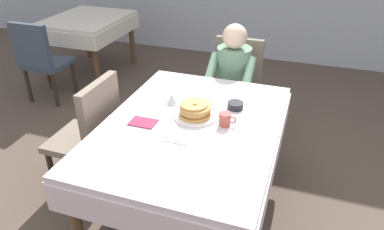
{
  "coord_description": "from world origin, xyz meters",
  "views": [
    {
      "loc": [
        0.65,
        -1.88,
        1.93
      ],
      "look_at": [
        -0.0,
        0.03,
        0.79
      ],
      "focal_mm": 33.83,
      "sensor_mm": 36.0,
      "label": 1
    }
  ],
  "objects_px": {
    "fork_left_of_plate": "(167,114)",
    "dining_table_main": "(191,135)",
    "background_chair_empty": "(40,58)",
    "cup_coffee": "(225,119)",
    "plate_breakfast": "(195,116)",
    "background_table_far": "(88,26)",
    "diner_person": "(232,75)",
    "spoon_near_edge": "(175,142)",
    "chair_left_side": "(92,131)",
    "breakfast_stack": "(195,110)",
    "chair_diner": "(235,83)",
    "syrup_pitcher": "(172,99)",
    "knife_right_of_plate": "(222,123)",
    "bowl_butter": "(235,105)"
  },
  "relations": [
    {
      "from": "breakfast_stack",
      "to": "background_table_far",
      "type": "bearing_deg",
      "value": 137.09
    },
    {
      "from": "chair_diner",
      "to": "diner_person",
      "type": "relative_size",
      "value": 0.83
    },
    {
      "from": "dining_table_main",
      "to": "chair_left_side",
      "type": "xyz_separation_m",
      "value": [
        -0.77,
        0.0,
        -0.12
      ]
    },
    {
      "from": "diner_person",
      "to": "syrup_pitcher",
      "type": "bearing_deg",
      "value": 72.73
    },
    {
      "from": "chair_left_side",
      "to": "spoon_near_edge",
      "type": "xyz_separation_m",
      "value": [
        0.75,
        -0.24,
        0.21
      ]
    },
    {
      "from": "knife_right_of_plate",
      "to": "background_chair_empty",
      "type": "bearing_deg",
      "value": 59.61
    },
    {
      "from": "dining_table_main",
      "to": "plate_breakfast",
      "type": "bearing_deg",
      "value": 92.78
    },
    {
      "from": "cup_coffee",
      "to": "chair_left_side",
      "type": "bearing_deg",
      "value": -176.8
    },
    {
      "from": "chair_left_side",
      "to": "plate_breakfast",
      "type": "distance_m",
      "value": 0.8
    },
    {
      "from": "fork_left_of_plate",
      "to": "background_table_far",
      "type": "distance_m",
      "value": 2.79
    },
    {
      "from": "background_chair_empty",
      "to": "cup_coffee",
      "type": "bearing_deg",
      "value": -24.48
    },
    {
      "from": "dining_table_main",
      "to": "background_chair_empty",
      "type": "height_order",
      "value": "background_chair_empty"
    },
    {
      "from": "diner_person",
      "to": "fork_left_of_plate",
      "type": "distance_m",
      "value": 0.97
    },
    {
      "from": "knife_right_of_plate",
      "to": "cup_coffee",
      "type": "bearing_deg",
      "value": -127.5
    },
    {
      "from": "knife_right_of_plate",
      "to": "background_table_far",
      "type": "height_order",
      "value": "knife_right_of_plate"
    },
    {
      "from": "chair_diner",
      "to": "knife_right_of_plate",
      "type": "relative_size",
      "value": 4.65
    },
    {
      "from": "diner_person",
      "to": "breakfast_stack",
      "type": "xyz_separation_m",
      "value": [
        -0.03,
        -0.93,
        0.13
      ]
    },
    {
      "from": "syrup_pitcher",
      "to": "spoon_near_edge",
      "type": "distance_m",
      "value": 0.5
    },
    {
      "from": "plate_breakfast",
      "to": "bowl_butter",
      "type": "distance_m",
      "value": 0.31
    },
    {
      "from": "background_table_far",
      "to": "chair_left_side",
      "type": "bearing_deg",
      "value": -56.6
    },
    {
      "from": "diner_person",
      "to": "plate_breakfast",
      "type": "xyz_separation_m",
      "value": [
        -0.04,
        -0.92,
        0.08
      ]
    },
    {
      "from": "fork_left_of_plate",
      "to": "spoon_near_edge",
      "type": "distance_m",
      "value": 0.35
    },
    {
      "from": "plate_breakfast",
      "to": "breakfast_stack",
      "type": "height_order",
      "value": "breakfast_stack"
    },
    {
      "from": "plate_breakfast",
      "to": "background_table_far",
      "type": "bearing_deg",
      "value": 137.08
    },
    {
      "from": "chair_left_side",
      "to": "cup_coffee",
      "type": "height_order",
      "value": "chair_left_side"
    },
    {
      "from": "breakfast_stack",
      "to": "background_chair_empty",
      "type": "distance_m",
      "value": 2.39
    },
    {
      "from": "chair_left_side",
      "to": "background_chair_empty",
      "type": "height_order",
      "value": "same"
    },
    {
      "from": "dining_table_main",
      "to": "spoon_near_edge",
      "type": "distance_m",
      "value": 0.26
    },
    {
      "from": "diner_person",
      "to": "background_table_far",
      "type": "height_order",
      "value": "diner_person"
    },
    {
      "from": "cup_coffee",
      "to": "background_chair_empty",
      "type": "distance_m",
      "value": 2.59
    },
    {
      "from": "chair_left_side",
      "to": "fork_left_of_plate",
      "type": "relative_size",
      "value": 5.17
    },
    {
      "from": "diner_person",
      "to": "syrup_pitcher",
      "type": "relative_size",
      "value": 14.0
    },
    {
      "from": "fork_left_of_plate",
      "to": "dining_table_main",
      "type": "bearing_deg",
      "value": -107.16
    },
    {
      "from": "plate_breakfast",
      "to": "diner_person",
      "type": "bearing_deg",
      "value": 87.77
    },
    {
      "from": "breakfast_stack",
      "to": "fork_left_of_plate",
      "type": "relative_size",
      "value": 1.25
    },
    {
      "from": "chair_diner",
      "to": "breakfast_stack",
      "type": "xyz_separation_m",
      "value": [
        -0.03,
        -1.08,
        0.27
      ]
    },
    {
      "from": "background_chair_empty",
      "to": "knife_right_of_plate",
      "type": "bearing_deg",
      "value": -24.4
    },
    {
      "from": "breakfast_stack",
      "to": "syrup_pitcher",
      "type": "distance_m",
      "value": 0.25
    },
    {
      "from": "spoon_near_edge",
      "to": "background_chair_empty",
      "type": "xyz_separation_m",
      "value": [
        -2.12,
        1.36,
        -0.21
      ]
    },
    {
      "from": "breakfast_stack",
      "to": "chair_left_side",
      "type": "bearing_deg",
      "value": -173.46
    },
    {
      "from": "chair_left_side",
      "to": "background_chair_empty",
      "type": "relative_size",
      "value": 1.0
    },
    {
      "from": "chair_left_side",
      "to": "syrup_pitcher",
      "type": "height_order",
      "value": "chair_left_side"
    },
    {
      "from": "chair_diner",
      "to": "syrup_pitcher",
      "type": "bearing_deg",
      "value": 75.42
    },
    {
      "from": "fork_left_of_plate",
      "to": "chair_left_side",
      "type": "bearing_deg",
      "value": 99.44
    },
    {
      "from": "dining_table_main",
      "to": "fork_left_of_plate",
      "type": "height_order",
      "value": "fork_left_of_plate"
    },
    {
      "from": "fork_left_of_plate",
      "to": "background_table_far",
      "type": "xyz_separation_m",
      "value": [
        -1.94,
        2.0,
        -0.12
      ]
    },
    {
      "from": "syrup_pitcher",
      "to": "spoon_near_edge",
      "type": "xyz_separation_m",
      "value": [
        0.2,
        -0.45,
        -0.04
      ]
    },
    {
      "from": "background_chair_empty",
      "to": "plate_breakfast",
      "type": "bearing_deg",
      "value": -25.86
    },
    {
      "from": "chair_diner",
      "to": "background_chair_empty",
      "type": "relative_size",
      "value": 1.0
    },
    {
      "from": "knife_right_of_plate",
      "to": "background_chair_empty",
      "type": "xyz_separation_m",
      "value": [
        -2.32,
        1.05,
        -0.21
      ]
    }
  ]
}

